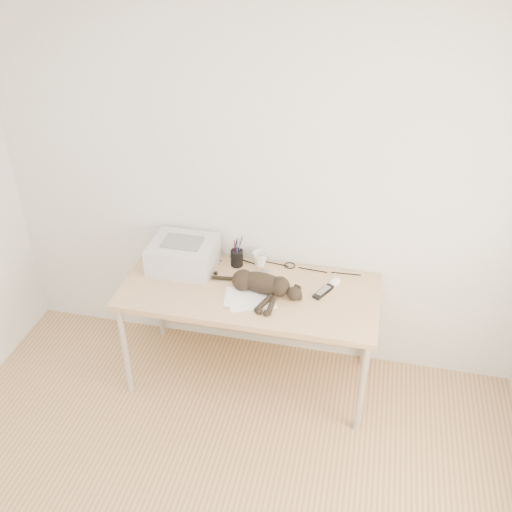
% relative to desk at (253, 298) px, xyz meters
% --- Properties ---
extents(ceiling, '(3.50, 3.50, 0.00)m').
position_rel_desk_xyz_m(ceiling, '(0.00, -1.48, 1.99)').
color(ceiling, silver).
rests_on(ceiling, wall_back).
extents(wall_back, '(3.50, 0.00, 3.50)m').
position_rel_desk_xyz_m(wall_back, '(0.00, 0.27, 0.69)').
color(wall_back, silver).
rests_on(wall_back, floor).
extents(desk, '(1.60, 0.70, 0.74)m').
position_rel_desk_xyz_m(desk, '(0.00, 0.00, 0.00)').
color(desk, tan).
rests_on(desk, floor).
extents(printer, '(0.42, 0.35, 0.20)m').
position_rel_desk_xyz_m(printer, '(-0.47, 0.07, 0.23)').
color(printer, '#BDBCC2').
rests_on(printer, desk).
extents(papers, '(0.35, 0.29, 0.01)m').
position_rel_desk_xyz_m(papers, '(0.02, -0.18, 0.14)').
color(papers, white).
rests_on(papers, desk).
extents(cat, '(0.60, 0.32, 0.14)m').
position_rel_desk_xyz_m(cat, '(0.07, -0.10, 0.19)').
color(cat, black).
rests_on(cat, desk).
extents(mug, '(0.14, 0.14, 0.10)m').
position_rel_desk_xyz_m(mug, '(0.01, 0.19, 0.18)').
color(mug, silver).
rests_on(mug, desk).
extents(pen_cup, '(0.08, 0.08, 0.21)m').
position_rel_desk_xyz_m(pen_cup, '(-0.14, 0.16, 0.19)').
color(pen_cup, black).
rests_on(pen_cup, desk).
extents(remote_grey, '(0.07, 0.19, 0.02)m').
position_rel_desk_xyz_m(remote_grey, '(0.05, 0.03, 0.14)').
color(remote_grey, slate).
rests_on(remote_grey, desk).
extents(remote_black, '(0.12, 0.17, 0.02)m').
position_rel_desk_xyz_m(remote_black, '(0.45, -0.02, 0.14)').
color(remote_black, black).
rests_on(remote_black, desk).
extents(mouse, '(0.10, 0.13, 0.04)m').
position_rel_desk_xyz_m(mouse, '(0.51, 0.10, 0.15)').
color(mouse, white).
rests_on(mouse, desk).
extents(cable_tangle, '(1.36, 0.08, 0.01)m').
position_rel_desk_xyz_m(cable_tangle, '(0.00, 0.22, 0.14)').
color(cable_tangle, black).
rests_on(cable_tangle, desk).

